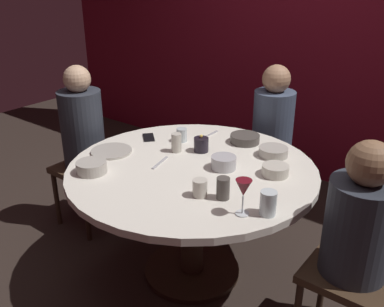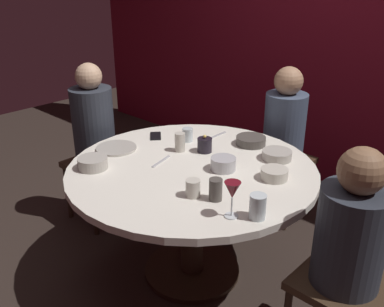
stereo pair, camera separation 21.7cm
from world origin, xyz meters
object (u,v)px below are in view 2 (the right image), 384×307
bowl_serving_large (223,164)px  bowl_sauce_side (277,155)px  seated_diner_left (94,128)px  bowl_small_white (93,163)px  bowl_rice_portion (251,141)px  candle_holder (205,145)px  cup_by_right_diner (193,188)px  seated_diner_back (284,127)px  wine_glass (232,192)px  dinner_plate (116,148)px  seated_diner_right (350,238)px  cell_phone (156,136)px  cup_center_front (188,135)px  bowl_salad_center (274,174)px  cup_near_candle (258,207)px  dining_table (192,188)px  cup_by_left_diner (180,142)px  cup_far_edge (216,190)px

bowl_serving_large → bowl_sauce_side: 0.36m
seated_diner_left → bowl_small_white: 0.70m
bowl_rice_portion → seated_diner_left: bearing=-153.9°
candle_holder → cup_by_right_diner: 0.56m
seated_diner_back → wine_glass: bearing=21.7°
candle_holder → cup_by_right_diner: size_ratio=1.24×
dinner_plate → bowl_small_white: bowl_small_white is taller
seated_diner_right → bowl_rice_portion: size_ratio=5.96×
seated_diner_left → dinner_plate: seated_diner_left is taller
dinner_plate → cell_phone: size_ratio=1.80×
bowl_small_white → cup_center_front: bearing=81.0°
bowl_salad_center → bowl_rice_portion: size_ratio=0.77×
bowl_rice_portion → candle_holder: bearing=-115.8°
cup_near_candle → cup_by_right_diner: (-0.35, -0.05, -0.01)m
wine_glass → bowl_sauce_side: size_ratio=1.01×
cell_phone → cup_near_candle: bearing=-66.8°
dining_table → bowl_salad_center: size_ratio=9.69×
seated_diner_left → cell_phone: (0.46, 0.17, 0.01)m
bowl_rice_portion → seated_diner_back: bearing=95.9°
bowl_salad_center → cup_center_front: bearing=174.0°
wine_glass → dinner_plate: size_ratio=0.70×
bowl_salad_center → cup_by_right_diner: (-0.19, -0.44, 0.02)m
bowl_salad_center → cup_center_front: 0.72m
dinner_plate → cell_phone: bearing=86.6°
seated_diner_right → cup_by_left_diner: size_ratio=9.66×
seated_diner_back → cup_by_right_diner: 1.26m
bowl_sauce_side → cup_near_candle: cup_near_candle is taller
dining_table → candle_holder: size_ratio=12.94×
candle_holder → cup_near_candle: cup_near_candle is taller
seated_diner_back → bowl_small_white: 1.44m
bowl_salad_center → cup_by_right_diner: size_ratio=1.65×
wine_glass → cup_near_candle: (0.09, 0.07, -0.07)m
cup_near_candle → dinner_plate: bearing=177.0°
dining_table → cup_center_front: bearing=137.4°
cup_center_front → cup_by_left_diner: bearing=-62.2°
candle_holder → cup_far_edge: 0.59m
wine_glass → bowl_rice_portion: bearing=120.3°
bowl_sauce_side → cell_phone: bearing=-163.0°
candle_holder → wine_glass: (0.59, -0.48, 0.08)m
dinner_plate → cup_by_right_diner: (0.76, -0.11, 0.04)m
bowl_rice_portion → cup_far_edge: bearing=-67.1°
seated_diner_right → cup_by_right_diner: (-0.71, -0.25, 0.08)m
bowl_serving_large → cup_near_candle: size_ratio=1.21×
bowl_small_white → seated_diner_back: bearing=74.2°
candle_holder → bowl_sauce_side: size_ratio=0.63×
dining_table → cup_by_left_diner: size_ratio=12.17×
dining_table → cup_by_left_diner: (-0.21, 0.11, 0.20)m
seated_diner_right → cup_far_edge: 0.64m
seated_diner_back → cup_far_edge: seated_diner_back is taller
cup_center_front → bowl_salad_center: bearing=-6.0°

